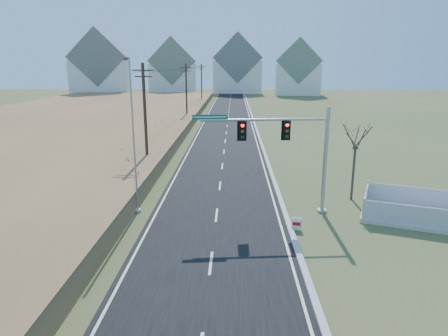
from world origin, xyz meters
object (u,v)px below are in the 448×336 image
Objects in this scene: bare_tree at (356,135)px; flagpole at (134,154)px; open_sign at (297,224)px; traffic_signal_mast at (296,148)px; fence_enclosure at (416,214)px.

flagpole is at bearing -168.63° from bare_tree.
bare_tree is (4.51, 5.34, 4.03)m from open_sign.
traffic_signal_mast is 11.66× the size of open_sign.
fence_enclosure reaches higher than open_sign.
fence_enclosure is at bearing -49.85° from bare_tree.
flagpole reaches higher than open_sign.
open_sign is (-7.36, -1.96, 0.10)m from fence_enclosure.
open_sign is at bearing -144.00° from fence_enclosure.
flagpole is 1.68× the size of bare_tree.
flagpole reaches higher than fence_enclosure.
fence_enclosure is 1.30× the size of bare_tree.
bare_tree is (13.92, 2.80, 0.74)m from flagpole.
traffic_signal_mast is at bearing 99.90° from open_sign.
open_sign is 10.29m from flagpole.
bare_tree reaches higher than fence_enclosure.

